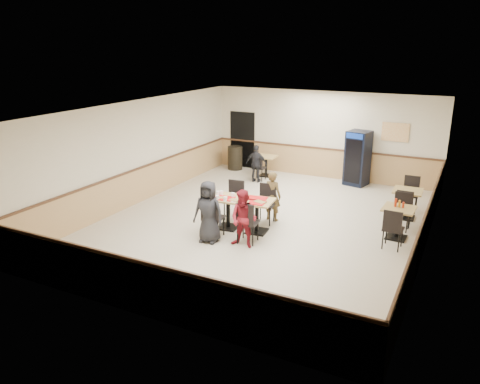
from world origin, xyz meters
The scene contains 20 objects.
ground centered at (0.00, 0.00, 0.00)m, with size 10.00×10.00×0.00m, color beige.
room_shell centered at (1.78, 2.55, 0.58)m, with size 10.00×10.00×10.00m.
main_table centered at (-0.27, -0.70, 0.55)m, with size 1.63×0.94×0.83m.
main_chairs centered at (-0.33, -0.71, 0.53)m, with size 1.56×1.95×1.05m.
diner_woman_left centered at (-0.67, -1.69, 0.75)m, with size 0.73×0.48×1.50m, color black.
diner_woman_right centered at (0.21, -1.60, 0.69)m, with size 0.67×0.52×1.37m, color maroon.
diner_man_opposite centered at (0.12, 0.29, 0.67)m, with size 0.49×0.32×1.35m, color brown.
lone_diner centered at (-1.77, 3.38, 0.64)m, with size 0.75×0.31×1.28m, color black.
tabletop_clutter centered at (-0.31, -0.78, 0.86)m, with size 1.40×0.76×0.12m.
side_table_near centered at (3.31, 0.51, 0.52)m, with size 0.76×0.76×0.79m.
side_table_near_chair_south centered at (3.31, -0.12, 0.50)m, with size 0.46×0.46×0.99m, color black, non-canonical shape.
side_table_near_chair_north centered at (3.31, 1.14, 0.50)m, with size 0.46×0.46×0.99m, color black, non-canonical shape.
side_table_far centered at (3.30, 2.05, 0.53)m, with size 0.76×0.76×0.79m.
side_table_far_chair_south centered at (3.30, 1.41, 0.50)m, with size 0.47×0.47×1.00m, color black, non-canonical shape.
side_table_far_chair_north centered at (3.30, 2.68, 0.50)m, with size 0.47×0.47×1.00m, color black, non-canonical shape.
condiment_caddy centered at (3.28, 0.56, 0.87)m, with size 0.23×0.06×0.20m.
back_table centered at (-1.77, 4.20, 0.48)m, with size 0.70×0.70×0.73m.
back_table_chair_lone centered at (-1.77, 3.62, 0.46)m, with size 0.43×0.43×0.92m, color black, non-canonical shape.
pepsi_cooler centered at (1.34, 4.59, 0.91)m, with size 0.81×0.82×1.81m.
trash_bin centered at (-3.19, 4.55, 0.43)m, with size 0.55×0.55×0.86m, color black.
Camera 1 is at (4.64, -10.57, 4.54)m, focal length 35.00 mm.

